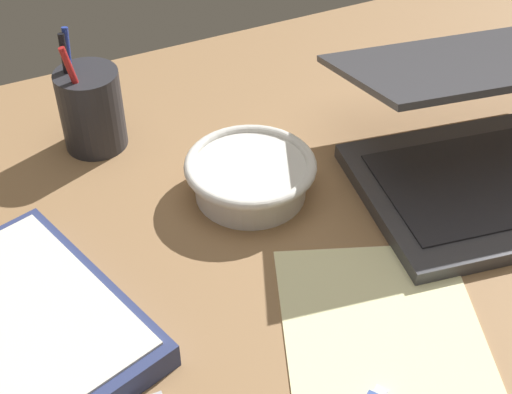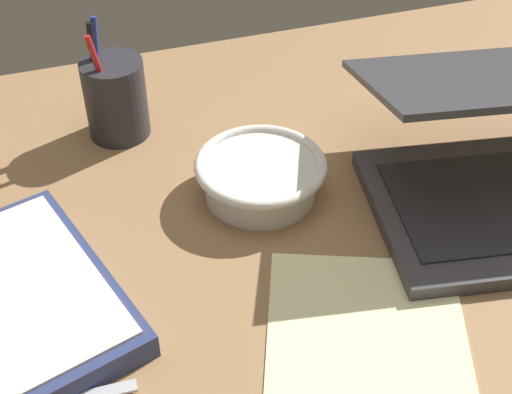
# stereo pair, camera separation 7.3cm
# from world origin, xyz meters

# --- Properties ---
(desk_top) EXTENTS (1.40, 1.00, 0.02)m
(desk_top) POSITION_xyz_m (0.00, 0.00, 0.01)
(desk_top) COLOR #936D47
(desk_top) RESTS_ON ground
(laptop) EXTENTS (0.40, 0.37, 0.17)m
(laptop) POSITION_xyz_m (0.33, 0.03, 0.07)
(laptop) COLOR #38383D
(laptop) RESTS_ON desk_top
(bowl) EXTENTS (0.15, 0.15, 0.05)m
(bowl) POSITION_xyz_m (0.05, 0.12, 0.05)
(bowl) COLOR silver
(bowl) RESTS_ON desk_top
(pen_cup) EXTENTS (0.08, 0.08, 0.16)m
(pen_cup) POSITION_xyz_m (-0.09, 0.30, 0.07)
(pen_cup) COLOR #28282D
(pen_cup) RESTS_ON desk_top
(paper_sheet_front) EXTENTS (0.28, 0.32, 0.00)m
(paper_sheet_front) POSITION_xyz_m (0.07, -0.13, 0.02)
(paper_sheet_front) COLOR #F4EFB2
(paper_sheet_front) RESTS_ON desk_top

